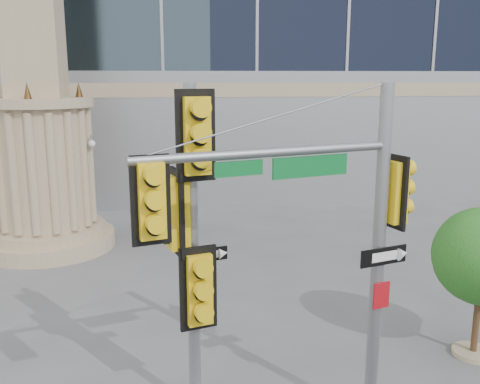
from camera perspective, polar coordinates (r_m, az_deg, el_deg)
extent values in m
plane|color=#545456|center=(11.08, 2.99, -19.11)|extent=(120.00, 120.00, 0.00)
cylinder|color=tan|center=(19.58, -19.67, -4.87)|extent=(4.40, 4.40, 0.50)
cylinder|color=tan|center=(19.47, -19.75, -3.75)|extent=(3.80, 3.80, 0.30)
cylinder|color=tan|center=(19.02, -20.21, 2.50)|extent=(3.00, 3.00, 4.00)
cylinder|color=tan|center=(18.81, -20.70, 8.96)|extent=(3.50, 3.50, 0.30)
cone|color=#472D14|center=(18.54, -16.82, 10.43)|extent=(0.24, 0.24, 0.50)
cylinder|color=slate|center=(8.95, 14.49, -7.25)|extent=(0.21, 0.21, 5.67)
cylinder|color=slate|center=(7.44, 3.15, 4.23)|extent=(3.84, 1.26, 0.13)
cube|color=#0C6A2B|center=(7.78, 7.54, 2.73)|extent=(1.19, 0.39, 0.30)
cube|color=yellow|center=(6.93, -9.52, -0.88)|extent=(0.57, 0.40, 1.18)
cube|color=yellow|center=(8.81, 16.23, 0.01)|extent=(0.40, 0.57, 1.18)
cube|color=black|center=(8.80, 15.07, -6.63)|extent=(0.84, 0.28, 0.28)
cube|color=#AB0F17|center=(9.04, 14.84, -10.61)|extent=(0.30, 0.11, 0.43)
cylinder|color=slate|center=(8.94, -5.05, -6.94)|extent=(0.20, 0.20, 5.66)
cube|color=yellow|center=(8.26, -4.78, 6.01)|extent=(0.69, 0.47, 1.42)
cube|color=yellow|center=(8.64, -6.72, -2.16)|extent=(0.47, 0.69, 1.42)
cube|color=yellow|center=(8.88, -4.49, -10.20)|extent=(0.69, 0.47, 1.42)
cube|color=black|center=(8.86, -3.52, -6.71)|extent=(0.69, 0.22, 0.23)
cylinder|color=tan|center=(12.79, 23.60, -15.41)|extent=(0.86, 0.86, 0.10)
cylinder|color=#382314|center=(12.45, 23.92, -12.08)|extent=(0.13, 0.13, 1.71)
sphere|color=#14571D|center=(11.70, 23.58, -7.83)|extent=(1.05, 1.05, 1.05)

